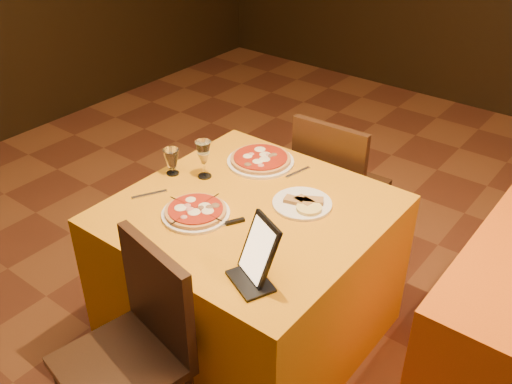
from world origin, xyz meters
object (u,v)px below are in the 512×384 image
Objects in this scene: chair_main_far at (342,187)px; pizza_near at (196,212)px; wine_glass at (204,159)px; pizza_far at (261,160)px; chair_main_near at (120,365)px; tablet at (259,250)px; main_table at (250,273)px; water_glass at (172,162)px.

chair_main_far is 3.09× the size of pizza_near.
wine_glass is at bearing 63.33° from chair_main_far.
chair_main_far is at bearing 66.76° from pizza_far.
wine_glass is (-0.33, 0.86, 0.39)m from chair_main_near.
pizza_near is 0.33m from wine_glass.
wine_glass is at bearing 125.67° from pizza_near.
wine_glass is 0.78× the size of tablet.
water_glass reaches higher than main_table.
chair_main_near is 1.61m from chair_main_far.
water_glass reaches higher than pizza_near.
tablet reaches higher than chair_main_far.
pizza_far is at bearing 120.96° from main_table.
pizza_near is (-0.15, 0.59, 0.31)m from chair_main_near.
wine_glass reaches higher than pizza_far.
chair_main_far is 7.00× the size of water_glass.
chair_main_far is at bearing 66.02° from wine_glass.
wine_glass is at bearing 167.38° from main_table.
wine_glass is at bearing -115.29° from pizza_far.
chair_main_far reaches higher than pizza_near.
tablet is at bearing -52.78° from pizza_far.
pizza_far is at bearing 64.08° from chair_main_far.
water_glass is at bearing -127.77° from pizza_far.
chair_main_near is 1.19m from pizza_far.
water_glass is at bearing -178.98° from tablet.
chair_main_far is at bearing 90.00° from main_table.
main_table is 8.46× the size of water_glass.
wine_glass is 1.46× the size of water_glass.
wine_glass is 0.16m from water_glass.
main_table is at bearing -12.62° from wine_glass.
chair_main_near is 1.00× the size of chair_main_far.
pizza_far is at bearing 96.52° from pizza_near.
main_table is 3.74× the size of pizza_near.
main_table is 1.21× the size of chair_main_near.
chair_main_far is 1.02m from water_glass.
pizza_near reaches higher than main_table.
pizza_near and pizza_far have the same top height.
chair_main_far is at bearing 128.93° from tablet.
chair_main_near is at bearing 87.31° from chair_main_far.
water_glass is 0.85m from tablet.
tablet is (0.31, 0.45, 0.41)m from chair_main_near.
water_glass is (-0.33, 0.19, 0.05)m from pizza_near.
pizza_far is 0.44m from water_glass.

